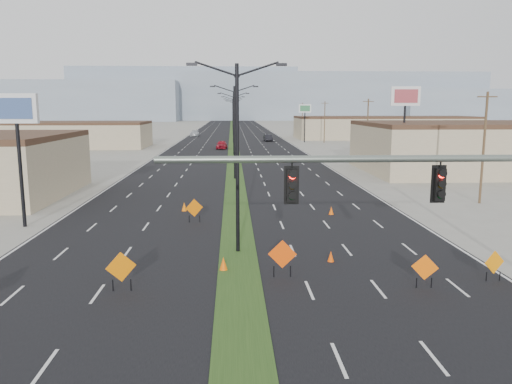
{
  "coord_description": "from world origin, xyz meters",
  "views": [
    {
      "loc": [
        -0.27,
        -14.28,
        7.8
      ],
      "look_at": [
        1.01,
        12.6,
        3.2
      ],
      "focal_mm": 35.0,
      "sensor_mm": 36.0,
      "label": 1
    }
  ],
  "objects_px": {
    "streetlight_2": "(234,122)",
    "construction_sign_3": "(282,255)",
    "car_left": "(222,145)",
    "pole_sign_west": "(16,120)",
    "streetlight_3": "(233,118)",
    "streetlight_5": "(233,114)",
    "streetlight_6": "(233,113)",
    "construction_sign_2": "(194,209)",
    "cone_1": "(331,256)",
    "pole_sign_east_far": "(305,112)",
    "car_mid": "(268,138)",
    "signal_mast": "(492,196)",
    "streetlight_0": "(237,153)",
    "cone_3": "(184,207)",
    "pole_sign_east_near": "(405,102)",
    "streetlight_4": "(233,116)",
    "construction_sign_1": "(121,268)",
    "car_far": "(195,133)",
    "construction_sign_5": "(494,264)",
    "cone_2": "(331,211)",
    "streetlight_1": "(235,129)",
    "construction_sign_4": "(425,269)",
    "cone_0": "(223,264)"
  },
  "relations": [
    {
      "from": "streetlight_2",
      "to": "construction_sign_3",
      "type": "bearing_deg",
      "value": -88.1
    },
    {
      "from": "car_left",
      "to": "pole_sign_west",
      "type": "distance_m",
      "value": 62.62
    },
    {
      "from": "streetlight_3",
      "to": "streetlight_5",
      "type": "relative_size",
      "value": 1.0
    },
    {
      "from": "streetlight_6",
      "to": "streetlight_3",
      "type": "bearing_deg",
      "value": -90.0
    },
    {
      "from": "streetlight_6",
      "to": "construction_sign_3",
      "type": "xyz_separation_m",
      "value": [
        2.0,
        -172.23,
        -4.37
      ]
    },
    {
      "from": "construction_sign_2",
      "to": "cone_1",
      "type": "xyz_separation_m",
      "value": [
        7.59,
        -9.14,
        -0.68
      ]
    },
    {
      "from": "pole_sign_east_far",
      "to": "car_mid",
      "type": "bearing_deg",
      "value": 159.51
    },
    {
      "from": "streetlight_5",
      "to": "car_left",
      "type": "bearing_deg",
      "value": -91.77
    },
    {
      "from": "signal_mast",
      "to": "construction_sign_3",
      "type": "xyz_separation_m",
      "value": [
        -6.56,
        5.77,
        -3.74
      ]
    },
    {
      "from": "streetlight_0",
      "to": "pole_sign_east_far",
      "type": "bearing_deg",
      "value": 79.38
    },
    {
      "from": "cone_3",
      "to": "pole_sign_east_near",
      "type": "bearing_deg",
      "value": 40.59
    },
    {
      "from": "streetlight_4",
      "to": "car_mid",
      "type": "distance_m",
      "value": 25.2
    },
    {
      "from": "construction_sign_1",
      "to": "construction_sign_2",
      "type": "distance_m",
      "value": 12.98
    },
    {
      "from": "streetlight_2",
      "to": "cone_1",
      "type": "bearing_deg",
      "value": -85.36
    },
    {
      "from": "streetlight_2",
      "to": "streetlight_5",
      "type": "xyz_separation_m",
      "value": [
        0.0,
        84.0,
        0.0
      ]
    },
    {
      "from": "streetlight_6",
      "to": "pole_sign_west",
      "type": "height_order",
      "value": "streetlight_6"
    },
    {
      "from": "streetlight_2",
      "to": "construction_sign_2",
      "type": "xyz_separation_m",
      "value": [
        -2.88,
        -48.88,
        -4.46
      ]
    },
    {
      "from": "streetlight_4",
      "to": "car_left",
      "type": "relative_size",
      "value": 2.17
    },
    {
      "from": "streetlight_2",
      "to": "streetlight_4",
      "type": "bearing_deg",
      "value": 90.0
    },
    {
      "from": "car_left",
      "to": "cone_3",
      "type": "relative_size",
      "value": 6.84
    },
    {
      "from": "car_far",
      "to": "construction_sign_5",
      "type": "relative_size",
      "value": 3.82
    },
    {
      "from": "construction_sign_2",
      "to": "cone_2",
      "type": "height_order",
      "value": "construction_sign_2"
    },
    {
      "from": "signal_mast",
      "to": "pole_sign_west",
      "type": "relative_size",
      "value": 1.89
    },
    {
      "from": "construction_sign_1",
      "to": "pole_sign_east_far",
      "type": "relative_size",
      "value": 0.21
    },
    {
      "from": "construction_sign_1",
      "to": "construction_sign_3",
      "type": "distance_m",
      "value": 7.18
    },
    {
      "from": "streetlight_3",
      "to": "construction_sign_5",
      "type": "height_order",
      "value": "streetlight_3"
    },
    {
      "from": "streetlight_5",
      "to": "construction_sign_2",
      "type": "relative_size",
      "value": 6.12
    },
    {
      "from": "car_left",
      "to": "construction_sign_3",
      "type": "distance_m",
      "value": 72.03
    },
    {
      "from": "pole_sign_east_near",
      "to": "car_mid",
      "type": "bearing_deg",
      "value": 109.9
    },
    {
      "from": "streetlight_1",
      "to": "construction_sign_1",
      "type": "xyz_separation_m",
      "value": [
        -5.04,
        -33.68,
        -4.39
      ]
    },
    {
      "from": "streetlight_0",
      "to": "construction_sign_5",
      "type": "xyz_separation_m",
      "value": [
        11.5,
        -5.22,
        -4.59
      ]
    },
    {
      "from": "car_left",
      "to": "streetlight_5",
      "type": "bearing_deg",
      "value": 91.96
    },
    {
      "from": "streetlight_6",
      "to": "construction_sign_5",
      "type": "distance_m",
      "value": 173.66
    },
    {
      "from": "streetlight_1",
      "to": "construction_sign_3",
      "type": "height_order",
      "value": "streetlight_1"
    },
    {
      "from": "construction_sign_1",
      "to": "signal_mast",
      "type": "bearing_deg",
      "value": -42.49
    },
    {
      "from": "streetlight_6",
      "to": "cone_1",
      "type": "relative_size",
      "value": 17.81
    },
    {
      "from": "streetlight_3",
      "to": "pole_sign_east_far",
      "type": "xyz_separation_m",
      "value": [
        15.9,
        0.84,
        1.37
      ]
    },
    {
      "from": "cone_2",
      "to": "streetlight_3",
      "type": "bearing_deg",
      "value": 95.3
    },
    {
      "from": "streetlight_0",
      "to": "construction_sign_1",
      "type": "relative_size",
      "value": 5.75
    },
    {
      "from": "streetlight_5",
      "to": "streetlight_0",
      "type": "bearing_deg",
      "value": -90.0
    },
    {
      "from": "streetlight_6",
      "to": "construction_sign_4",
      "type": "bearing_deg",
      "value": -87.35
    },
    {
      "from": "construction_sign_1",
      "to": "cone_0",
      "type": "distance_m",
      "value": 5.03
    },
    {
      "from": "pole_sign_east_far",
      "to": "construction_sign_4",
      "type": "bearing_deg",
      "value": -90.34
    },
    {
      "from": "streetlight_6",
      "to": "construction_sign_2",
      "type": "distance_m",
      "value": 160.97
    },
    {
      "from": "streetlight_5",
      "to": "streetlight_6",
      "type": "height_order",
      "value": "same"
    },
    {
      "from": "streetlight_3",
      "to": "cone_0",
      "type": "height_order",
      "value": "streetlight_3"
    },
    {
      "from": "car_mid",
      "to": "pole_sign_east_far",
      "type": "bearing_deg",
      "value": -29.73
    },
    {
      "from": "construction_sign_3",
      "to": "cone_2",
      "type": "height_order",
      "value": "construction_sign_3"
    },
    {
      "from": "streetlight_0",
      "to": "car_far",
      "type": "xyz_separation_m",
      "value": [
        -10.32,
        109.02,
        -4.63
      ]
    },
    {
      "from": "signal_mast",
      "to": "cone_1",
      "type": "xyz_separation_m",
      "value": [
        -3.85,
        7.98,
        -4.51
      ]
    }
  ]
}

